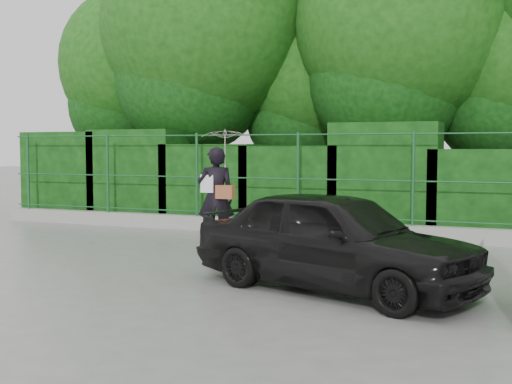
% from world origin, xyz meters
% --- Properties ---
extents(ground, '(80.00, 80.00, 0.00)m').
position_xyz_m(ground, '(0.00, 0.00, 0.00)').
color(ground, gray).
extents(kerb, '(14.00, 0.25, 0.30)m').
position_xyz_m(kerb, '(0.00, 4.50, 0.15)').
color(kerb, '#9E9E99').
rests_on(kerb, ground).
extents(fence, '(14.13, 0.06, 1.80)m').
position_xyz_m(fence, '(0.22, 4.50, 1.20)').
color(fence, '#1B5229').
rests_on(fence, kerb).
extents(hedge, '(14.20, 1.20, 2.30)m').
position_xyz_m(hedge, '(-0.21, 5.50, 1.01)').
color(hedge, black).
rests_on(hedge, ground).
extents(trees, '(17.10, 6.15, 8.08)m').
position_xyz_m(trees, '(1.14, 7.74, 4.62)').
color(trees, black).
rests_on(trees, ground).
extents(woman, '(0.95, 0.85, 2.13)m').
position_xyz_m(woman, '(-0.39, 2.48, 1.33)').
color(woman, black).
rests_on(woman, ground).
extents(car, '(4.05, 2.65, 1.28)m').
position_xyz_m(car, '(2.41, -0.15, 0.64)').
color(car, black).
rests_on(car, ground).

